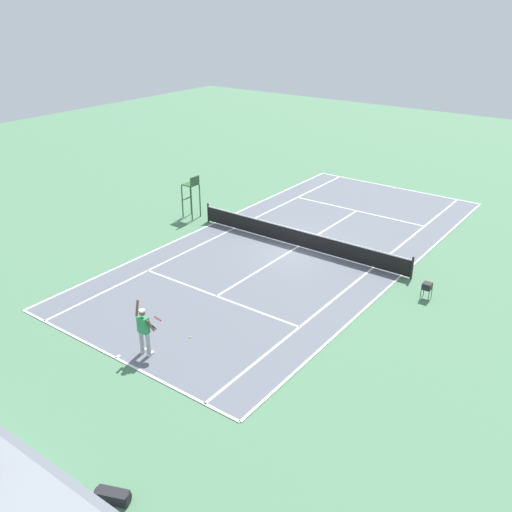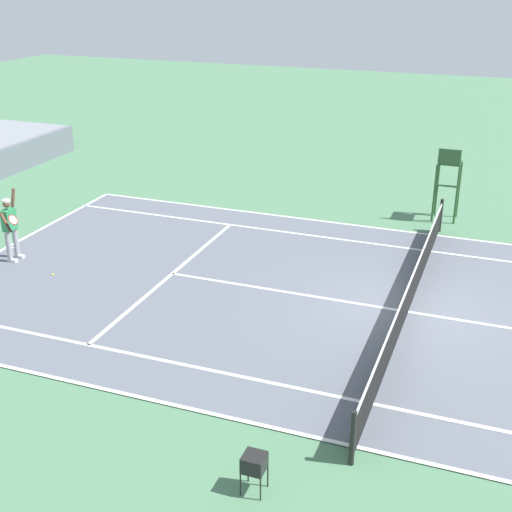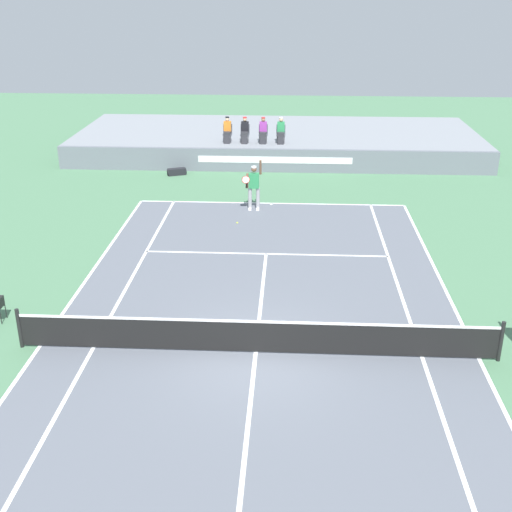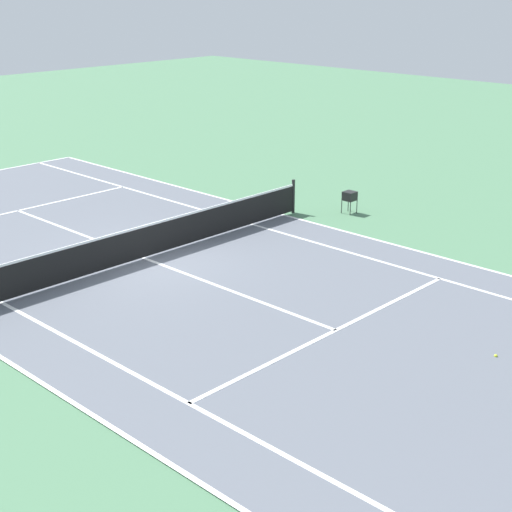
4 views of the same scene
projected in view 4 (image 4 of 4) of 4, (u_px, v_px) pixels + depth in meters
name	position (u px, v px, depth m)	size (l,w,h in m)	color
ground_plane	(145.00, 259.00, 20.42)	(80.00, 80.00, 0.00)	#4C7A56
court	(145.00, 259.00, 20.42)	(11.08, 23.88, 0.03)	slate
net	(144.00, 240.00, 20.24)	(11.98, 0.10, 1.07)	black
tennis_ball	(496.00, 356.00, 15.12)	(0.07, 0.07, 0.07)	#D1E533
ball_hopper	(350.00, 196.00, 24.21)	(0.36, 0.36, 0.70)	black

